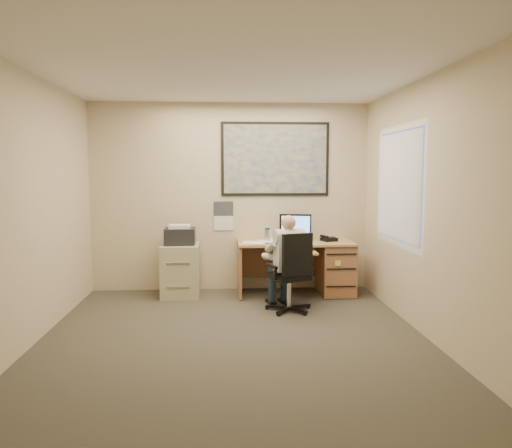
{
  "coord_description": "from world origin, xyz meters",
  "views": [
    {
      "loc": [
        -0.1,
        -4.98,
        1.72
      ],
      "look_at": [
        0.31,
        1.3,
        1.06
      ],
      "focal_mm": 35.0,
      "sensor_mm": 36.0,
      "label": 1
    }
  ],
  "objects": [
    {
      "name": "desk",
      "position": [
        1.24,
        1.9,
        0.44
      ],
      "size": [
        1.6,
        0.97,
        1.11
      ],
      "color": "tan",
      "rests_on": "ground"
    },
    {
      "name": "room_shell",
      "position": [
        0.0,
        0.0,
        1.35
      ],
      "size": [
        4.0,
        4.5,
        2.7
      ],
      "color": "#3B382E",
      "rests_on": "ground"
    },
    {
      "name": "filing_cabinet",
      "position": [
        -0.7,
        1.9,
        0.43
      ],
      "size": [
        0.52,
        0.62,
        1.0
      ],
      "rotation": [
        0.0,
        0.0,
        0.01
      ],
      "color": "#B1AD8E",
      "rests_on": "ground"
    },
    {
      "name": "wall_calendar",
      "position": [
        -0.1,
        2.24,
        1.08
      ],
      "size": [
        0.28,
        0.01,
        0.42
      ],
      "primitive_type": "cube",
      "color": "white",
      "rests_on": "room_shell"
    },
    {
      "name": "window_blinds",
      "position": [
        1.97,
        0.8,
        1.55
      ],
      "size": [
        0.06,
        1.4,
        1.3
      ],
      "primitive_type": null,
      "color": "white",
      "rests_on": "room_shell"
    },
    {
      "name": "person",
      "position": [
        0.7,
        1.06,
        0.59
      ],
      "size": [
        0.65,
        0.79,
        1.19
      ],
      "primitive_type": null,
      "rotation": [
        0.0,
        0.0,
        0.28
      ],
      "color": "silver",
      "rests_on": "office_chair"
    },
    {
      "name": "office_chair",
      "position": [
        0.69,
        0.99,
        0.29
      ],
      "size": [
        0.75,
        0.75,
        0.99
      ],
      "rotation": [
        0.0,
        0.0,
        0.34
      ],
      "color": "black",
      "rests_on": "ground"
    },
    {
      "name": "world_map",
      "position": [
        0.65,
        2.23,
        1.9
      ],
      "size": [
        1.56,
        0.03,
        1.06
      ],
      "primitive_type": "cube",
      "color": "#1E4C93",
      "rests_on": "room_shell"
    }
  ]
}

